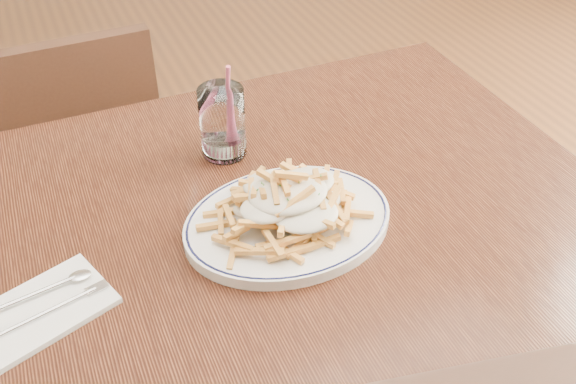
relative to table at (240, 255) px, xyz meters
name	(u,v)px	position (x,y,z in m)	size (l,w,h in m)	color
table	(240,255)	(0.00, 0.00, 0.00)	(1.20, 0.80, 0.75)	black
chair_far	(80,163)	(-0.19, 0.64, -0.20)	(0.39, 0.39, 0.83)	black
fries_plate	(288,222)	(0.06, -0.05, 0.09)	(0.35, 0.32, 0.02)	white
loaded_fries	(288,199)	(0.06, -0.05, 0.14)	(0.25, 0.21, 0.07)	gold
napkin	(42,310)	(-0.30, -0.07, 0.08)	(0.18, 0.11, 0.01)	white
cutlery	(40,304)	(-0.30, -0.07, 0.09)	(0.17, 0.09, 0.01)	silver
water_glass	(223,126)	(0.04, 0.18, 0.13)	(0.08, 0.08, 0.17)	white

